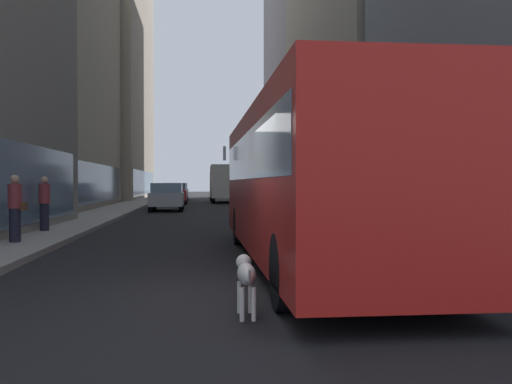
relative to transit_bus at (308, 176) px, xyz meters
name	(u,v)px	position (x,y,z in m)	size (l,w,h in m)	color
ground_plane	(211,204)	(-1.20, 31.86, -1.78)	(120.00, 120.00, 0.00)	black
sidewalk_left	(136,203)	(-6.90, 31.86, -1.70)	(2.40, 110.00, 0.15)	gray
sidewalk_right	(284,203)	(4.50, 31.86, -1.70)	(2.40, 110.00, 0.15)	#9E9991
building_left_mid	(21,21)	(-13.10, 24.91, 9.89)	(9.55, 18.83, 23.35)	#B2A893
building_left_far	(89,68)	(-13.10, 46.70, 11.43)	(11.07, 23.73, 26.44)	#A0937F
building_right_far	(314,36)	(10.70, 49.97, 16.07)	(9.25, 17.83, 35.72)	slate
transit_bus	(308,176)	(0.00, 0.00, 0.00)	(2.78, 11.53, 3.05)	red
car_red_coupe	(174,193)	(-4.00, 32.28, -0.95)	(1.91, 4.40, 1.62)	red
car_silver_sedan	(167,197)	(-4.00, 21.61, -0.96)	(1.89, 3.99, 1.62)	#B7BABF
car_blue_hatchback	(178,191)	(-4.00, 41.29, -0.96)	(1.77, 4.25, 1.62)	#4C6BB7
box_truck	(225,182)	(0.00, 35.08, -0.11)	(2.30, 7.50, 3.05)	silver
dalmatian_dog	(246,274)	(-1.65, -4.35, -1.26)	(0.22, 0.96, 0.72)	white
pedestrian_with_handbag	(15,208)	(-6.81, 3.41, -0.76)	(0.45, 0.34, 1.69)	#1E1E2D
pedestrian_in_coat	(44,203)	(-6.98, 6.77, -0.77)	(0.34, 0.34, 1.69)	#1E1E2D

